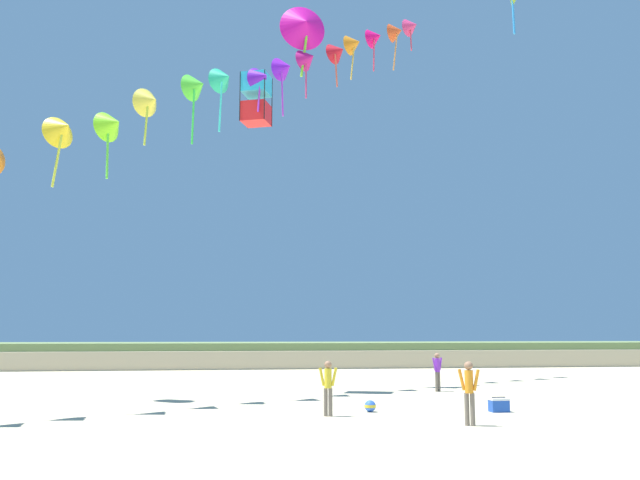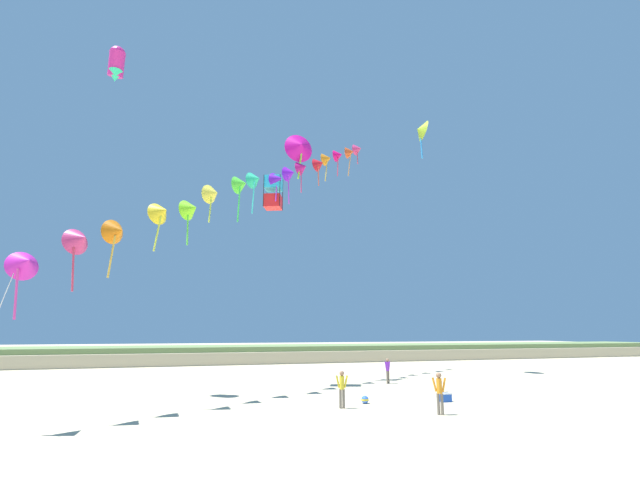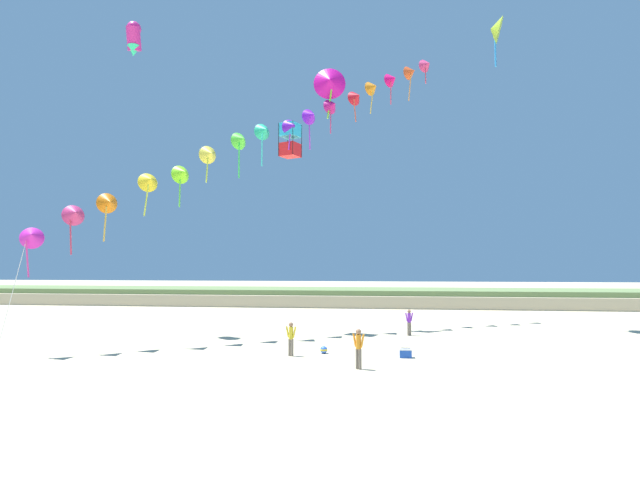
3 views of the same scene
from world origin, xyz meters
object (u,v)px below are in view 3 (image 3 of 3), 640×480
large_kite_mid_trail (134,38)px  large_kite_high_solo (290,140)px  large_kite_low_lead (495,30)px  person_mid_center (359,346)px  person_near_left (291,336)px  beach_cooler (406,353)px  person_near_right (409,320)px  beach_ball (324,350)px  large_kite_outer_drift (330,82)px

large_kite_mid_trail → large_kite_high_solo: 12.57m
large_kite_low_lead → large_kite_mid_trail: large_kite_low_lead is taller
person_mid_center → person_near_left: bearing=142.1°
person_near_left → person_mid_center: person_mid_center is taller
person_near_left → beach_cooler: size_ratio=2.82×
beach_cooler → large_kite_mid_trail: bearing=159.2°
person_near_left → person_near_right: 9.92m
person_mid_center → large_kite_high_solo: 17.37m
beach_ball → large_kite_mid_trail: bearing=155.9°
large_kite_mid_trail → beach_ball: large_kite_mid_trail is taller
person_near_right → large_kite_mid_trail: size_ratio=0.68×
large_kite_low_lead → large_kite_outer_drift: large_kite_low_lead is taller
large_kite_low_lead → large_kite_outer_drift: size_ratio=0.99×
person_near_left → person_near_right: person_near_left is taller
person_near_right → person_mid_center: bearing=-104.0°
person_near_left → beach_cooler: bearing=3.1°
person_near_left → person_mid_center: (3.40, -2.64, 0.04)m
large_kite_outer_drift → large_kite_mid_trail: bearing=-161.8°
person_near_left → large_kite_low_lead: large_kite_low_lead is taller
person_near_left → large_kite_high_solo: large_kite_high_solo is taller
person_near_left → large_kite_low_lead: bearing=46.2°
large_kite_outer_drift → beach_cooler: large_kite_outer_drift is taller
person_near_left → beach_ball: (1.49, 0.91, -0.76)m
large_kite_outer_drift → large_kite_high_solo: bearing=-137.0°
person_mid_center → beach_cooler: person_mid_center is taller
person_mid_center → large_kite_high_solo: size_ratio=0.75×
person_mid_center → beach_cooler: 3.68m
person_mid_center → large_kite_high_solo: bearing=114.1°
person_mid_center → large_kite_outer_drift: size_ratio=0.43×
person_mid_center → large_kite_low_lead: large_kite_low_lead is taller
person_near_left → large_kite_mid_trail: 23.41m
large_kite_low_lead → beach_cooler: (-7.22, -12.97, -21.49)m
large_kite_high_solo → large_kite_mid_trail: bearing=-169.4°
person_near_right → large_kite_mid_trail: 26.12m
person_near_right → large_kite_outer_drift: bearing=148.0°
person_near_left → large_kite_low_lead: 27.72m
large_kite_high_solo → beach_cooler: large_kite_high_solo is taller
person_mid_center → large_kite_outer_drift: large_kite_outer_drift is taller
person_near_right → large_kite_mid_trail: bearing=-177.2°
large_kite_high_solo → beach_cooler: (7.25, -8.63, -12.64)m
large_kite_outer_drift → beach_ball: size_ratio=10.77×
person_mid_center → large_kite_mid_trail: (-15.53, 9.64, 18.72)m
person_near_left → large_kite_outer_drift: size_ratio=0.42×
large_kite_low_lead → beach_cooler: 26.12m
large_kite_high_solo → large_kite_outer_drift: bearing=43.0°
person_mid_center → beach_ball: 4.11m
large_kite_mid_trail → large_kite_outer_drift: (12.81, 4.22, -2.07)m
person_near_left → beach_cooler: person_near_left is taller
beach_ball → large_kite_outer_drift: bearing=94.5°
large_kite_high_solo → beach_cooler: size_ratio=3.93×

